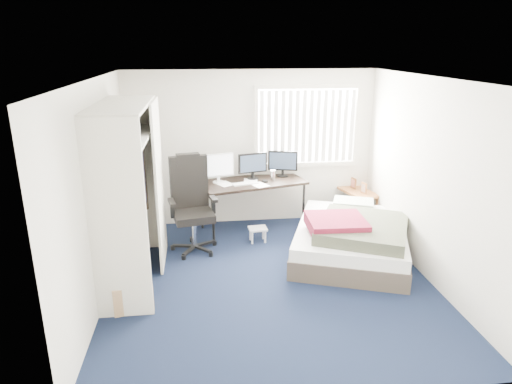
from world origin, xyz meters
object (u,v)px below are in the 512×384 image
(office_chair, at_px, (192,214))
(desk, at_px, (252,179))
(nightstand, at_px, (357,194))
(bed, at_px, (352,237))

(office_chair, bearing_deg, desk, 34.94)
(office_chair, relative_size, nightstand, 1.60)
(desk, xyz_separation_m, office_chair, (-0.95, -0.66, -0.29))
(office_chair, relative_size, bed, 0.58)
(office_chair, xyz_separation_m, nightstand, (2.73, 0.76, -0.05))
(desk, xyz_separation_m, bed, (1.28, -1.18, -0.54))
(desk, height_order, nightstand, desk)
(nightstand, bearing_deg, desk, -176.97)
(nightstand, distance_m, bed, 1.39)
(office_chair, distance_m, nightstand, 2.83)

